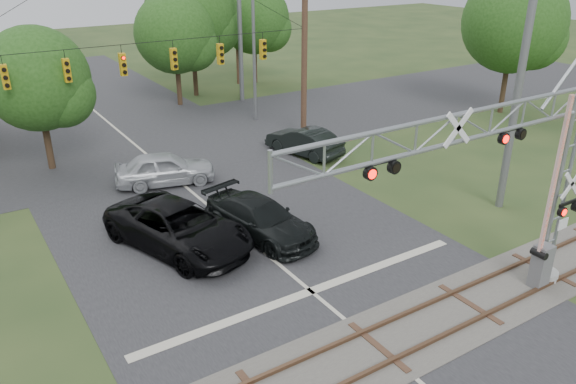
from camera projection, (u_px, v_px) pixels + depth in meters
road_main at (248, 239)px, 22.86m from camera, size 14.00×90.00×0.02m
road_cross at (135, 145)px, 33.64m from camera, size 90.00×12.00×0.02m
railroad_track at (378, 347)px, 16.69m from camera, size 90.00×3.20×0.17m
crossing_gantry at (502, 172)px, 16.44m from camera, size 11.93×1.01×7.88m
traffic_signal_span at (166, 57)px, 28.70m from camera, size 19.34×0.36×11.50m
pickup_black at (179, 227)px, 21.90m from camera, size 4.89×7.12×1.81m
car_dark at (260, 219)px, 22.83m from camera, size 3.30×5.75×1.57m
sedan_silver at (165, 168)px, 27.85m from camera, size 5.21×3.14×1.66m
suv_dark at (304, 141)px, 31.86m from camera, size 2.78×5.00×1.56m
streetlight at (251, 41)px, 36.29m from camera, size 2.52×0.26×9.43m
utility_poles at (182, 48)px, 31.45m from camera, size 25.66×28.83×11.78m
treeline at (86, 32)px, 36.43m from camera, size 55.82×28.63×9.81m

